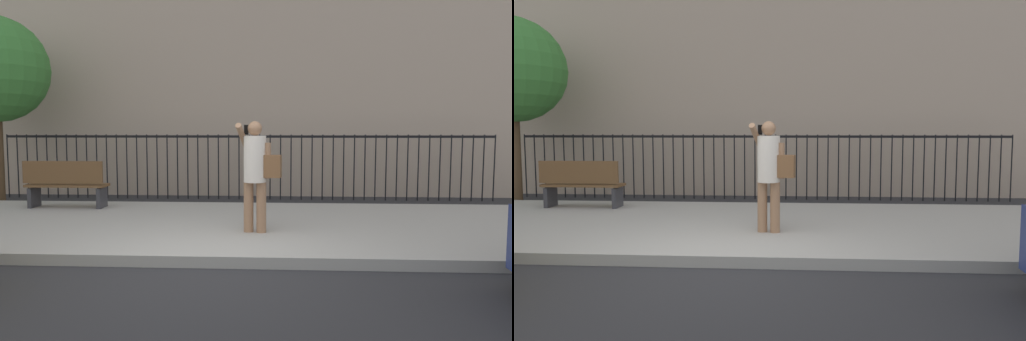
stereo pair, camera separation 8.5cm
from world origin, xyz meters
TOP-DOWN VIEW (x-y plane):
  - ground_plane at (0.00, 0.00)m, footprint 60.00×60.00m
  - sidewalk at (0.00, 2.20)m, footprint 28.00×4.40m
  - iron_fence at (0.00, 5.90)m, footprint 12.03×0.04m
  - pedestrian_on_phone at (0.55, 1.45)m, footprint 0.69×0.50m
  - street_bench at (-3.39, 3.49)m, footprint 1.60×0.45m

SIDE VIEW (x-z plane):
  - ground_plane at x=0.00m, z-range 0.00..0.00m
  - sidewalk at x=0.00m, z-range 0.00..0.15m
  - street_bench at x=-3.39m, z-range 0.18..1.13m
  - iron_fence at x=0.00m, z-range 0.22..1.82m
  - pedestrian_on_phone at x=0.55m, z-range 0.29..1.98m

